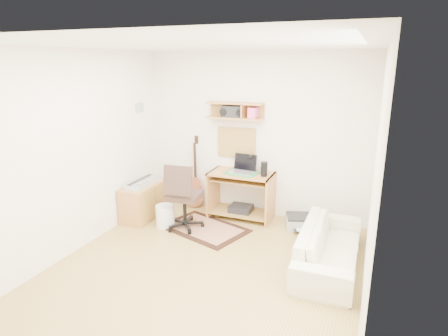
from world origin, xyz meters
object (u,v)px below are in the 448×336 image
at_px(cabinet, 145,200).
at_px(printer, 302,222).
at_px(task_chair, 184,195).
at_px(sofa, 330,240).
at_px(desk, 241,195).

xyz_separation_m(cabinet, printer, (2.45, 0.51, -0.19)).
bearing_deg(task_chair, sofa, -13.94).
bearing_deg(sofa, cabinet, 80.69).
bearing_deg(sofa, printer, 27.34).
relative_size(desk, sofa, 0.58).
relative_size(cabinet, printer, 1.89).
relative_size(desk, printer, 2.10).
xyz_separation_m(desk, task_chair, (-0.65, -0.70, 0.14)).
bearing_deg(cabinet, sofa, -9.31).
xyz_separation_m(task_chair, printer, (1.64, 0.67, -0.43)).
bearing_deg(cabinet, printer, 11.69).
bearing_deg(desk, cabinet, -159.72).
bearing_deg(desk, printer, -1.84).
bearing_deg(cabinet, desk, 20.28).
height_order(task_chair, cabinet, task_chair).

